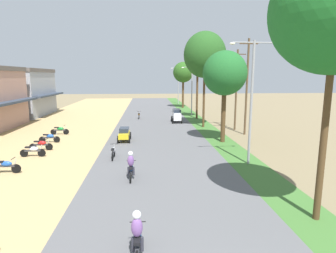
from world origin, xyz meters
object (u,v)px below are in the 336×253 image
object	(u,v)px
parked_motorbike_fourth	(50,137)
streetlamp_mid	(192,87)
streetlamp_far	(178,83)
car_van_white	(177,115)
parked_motorbike_third	(41,144)
motorbike_ahead_third	(113,151)
utility_pole_far	(236,89)
median_tree_second	(225,74)
median_tree_fourth	(198,63)
parked_motorbike_nearest	(6,165)
motorbike_ahead_fourth	(139,115)
parked_motorbike_fifth	(60,130)
car_sedan_yellow	(124,134)
utility_pole_near	(247,86)
median_tree_third	(205,55)
median_tree_fifth	(183,73)
streetlamp_near	(252,95)
parked_motorbike_second	(33,150)
motorbike_foreground_rider	(137,235)
motorbike_ahead_second	(131,166)

from	to	relation	value
parked_motorbike_fourth	streetlamp_mid	size ratio (longest dim) A/B	0.25
streetlamp_far	car_van_white	world-z (taller)	streetlamp_far
parked_motorbike_third	motorbike_ahead_third	distance (m)	6.49
utility_pole_far	car_van_white	xyz separation A→B (m)	(-5.92, 4.95, -3.46)
utility_pole_far	motorbike_ahead_third	distance (m)	16.36
parked_motorbike_third	median_tree_second	size ratio (longest dim) A/B	0.23
parked_motorbike_third	median_tree_fourth	distance (m)	23.12
parked_motorbike_third	motorbike_ahead_third	size ratio (longest dim) A/B	1.00
parked_motorbike_nearest	median_tree_second	world-z (taller)	median_tree_second
parked_motorbike_nearest	motorbike_ahead_fourth	xyz separation A→B (m)	(7.44, 21.63, 0.02)
parked_motorbike_fifth	car_sedan_yellow	xyz separation A→B (m)	(6.63, -3.36, 0.19)
median_tree_second	utility_pole_near	xyz separation A→B (m)	(3.16, 3.23, -1.14)
median_tree_third	motorbike_ahead_third	world-z (taller)	median_tree_third
parked_motorbike_fourth	car_sedan_yellow	xyz separation A→B (m)	(6.49, 0.13, 0.19)
median_tree_second	median_tree_fifth	world-z (taller)	median_tree_fifth
parked_motorbike_third	utility_pole_near	world-z (taller)	utility_pole_near
median_tree_second	median_tree_fourth	bearing A→B (deg)	89.19
median_tree_fifth	parked_motorbike_nearest	bearing A→B (deg)	-113.65
car_sedan_yellow	parked_motorbike_nearest	bearing A→B (deg)	-128.59
streetlamp_far	utility_pole_far	world-z (taller)	utility_pole_far
utility_pole_far	streetlamp_near	bearing A→B (deg)	-103.52
parked_motorbike_second	utility_pole_near	size ratio (longest dim) A/B	0.19
parked_motorbike_third	parked_motorbike_fourth	size ratio (longest dim) A/B	1.00
streetlamp_near	parked_motorbike_second	bearing A→B (deg)	169.55
parked_motorbike_third	car_sedan_yellow	bearing A→B (deg)	23.66
parked_motorbike_nearest	parked_motorbike_third	distance (m)	5.34
parked_motorbike_fourth	motorbike_foreground_rider	xyz separation A→B (m)	(8.15, -16.61, 0.30)
parked_motorbike_fifth	median_tree_fourth	xyz separation A→B (m)	(15.57, 9.80, 7.06)
median_tree_third	streetlamp_near	bearing A→B (deg)	-89.00
parked_motorbike_fourth	parked_motorbike_fifth	distance (m)	3.49
parked_motorbike_third	motorbike_ahead_second	xyz separation A→B (m)	(7.38, -6.94, 0.30)
utility_pole_far	streetlamp_mid	bearing A→B (deg)	104.18
car_van_white	parked_motorbike_fifth	bearing A→B (deg)	-152.37
parked_motorbike_second	streetlamp_mid	distance (m)	26.14
parked_motorbike_nearest	parked_motorbike_second	distance (m)	3.53
median_tree_third	car_van_white	size ratio (longest dim) A/B	4.41
median_tree_fourth	streetlamp_mid	size ratio (longest dim) A/B	1.29
utility_pole_far	motorbike_ahead_second	size ratio (longest dim) A/B	4.78
streetlamp_near	streetlamp_mid	xyz separation A→B (m)	(0.00, 23.87, -0.40)
parked_motorbike_fifth	median_tree_second	distance (m)	16.88
parked_motorbike_second	motorbike_ahead_third	xyz separation A→B (m)	(5.84, -0.86, 0.02)
median_tree_third	median_tree_fifth	distance (m)	20.21
median_tree_fifth	car_sedan_yellow	distance (m)	28.64
utility_pole_near	utility_pole_far	bearing A→B (deg)	94.21
streetlamp_near	utility_pole_near	xyz separation A→B (m)	(3.14, 9.60, 0.25)
parked_motorbike_fifth	motorbike_ahead_second	size ratio (longest dim) A/B	1.00
parked_motorbike_fourth	streetlamp_near	size ratio (longest dim) A/B	0.23
parked_motorbike_fourth	utility_pole_far	size ratio (longest dim) A/B	0.21
motorbike_ahead_second	parked_motorbike_third	bearing A→B (deg)	136.77
utility_pole_near	car_sedan_yellow	xyz separation A→B (m)	(-11.89, -2.27, -4.15)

